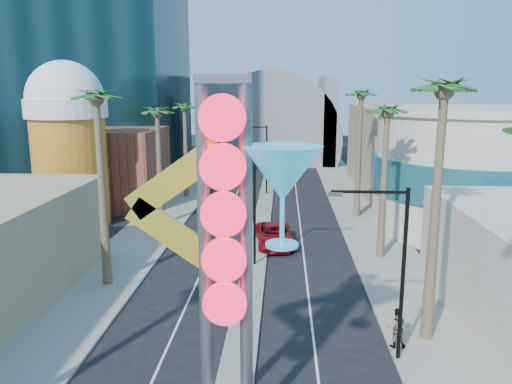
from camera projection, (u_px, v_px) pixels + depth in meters
The scene contains 20 objects.
sidewalk_west at pixel (169, 211), 49.89m from camera, with size 5.00×100.00×0.15m, color gray.
sidewalk_east at pixel (360, 214), 48.87m from camera, with size 5.00×100.00×0.15m, color gray.
median at pixel (265, 205), 52.31m from camera, with size 1.60×84.00×0.15m, color gray.
brick_filler_west at pixel (113, 167), 52.38m from camera, with size 10.00×10.00×8.00m, color brown.
filler_east at pixel (400, 149), 60.22m from camera, with size 10.00×20.00×10.00m, color tan.
beer_mug at pixel (68, 138), 43.83m from camera, with size 7.00×7.00×14.50m.
turquoise_building at pixel (472, 171), 42.47m from camera, with size 16.60×16.60×10.60m.
canopy at pixel (272, 135), 84.69m from camera, with size 22.00×16.00×22.00m.
neon_sign at pixel (249, 236), 16.54m from camera, with size 6.53×2.60×12.55m.
streetlight_0 at pixel (263, 197), 33.71m from camera, with size 3.79×0.25×8.00m.
streetlight_1 at pixel (262, 153), 57.23m from camera, with size 3.79×0.25×8.00m.
streetlight_2 at pixel (393, 259), 21.65m from camera, with size 3.45×0.25×8.00m.
palm_1 at pixel (97, 111), 29.11m from camera, with size 2.40×2.40×12.70m.
palm_2 at pixel (157, 119), 43.07m from camera, with size 2.40×2.40×11.20m.
palm_3 at pixel (185, 113), 54.80m from camera, with size 2.40×2.40×11.20m.
palm_5 at pixel (443, 107), 22.18m from camera, with size 2.40×2.40×13.20m.
palm_6 at pixel (387, 121), 34.18m from camera, with size 2.40×2.40×11.70m.
palm_7 at pixel (361, 103), 45.73m from camera, with size 2.40×2.40×12.70m.
red_pickup at pixel (275, 235), 39.08m from camera, with size 2.76×5.99×1.66m, color maroon.
pedestrian_b at pixel (396, 327), 23.36m from camera, with size 0.94×0.73×1.94m, color gray.
Camera 1 is at (1.92, -12.91, 12.09)m, focal length 35.00 mm.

